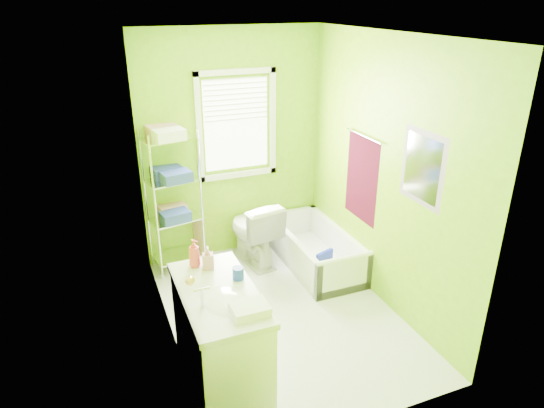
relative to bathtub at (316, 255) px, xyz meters
name	(u,v)px	position (x,y,z in m)	size (l,w,h in m)	color
ground	(281,313)	(-0.73, -0.70, -0.14)	(2.90, 2.90, 0.00)	silver
room_envelope	(283,164)	(-0.73, -0.70, 1.40)	(2.14, 2.94, 2.62)	#70A407
window	(236,119)	(-0.68, 0.73, 1.47)	(0.92, 0.05, 1.22)	white
door	(196,307)	(-1.76, -1.69, 0.86)	(0.09, 0.80, 2.00)	white
right_wall_decor	(384,174)	(0.31, -0.72, 1.18)	(0.04, 1.48, 1.17)	#3E0717
bathtub	(316,255)	(0.00, 0.00, 0.00)	(0.65, 1.39, 0.45)	white
toilet	(253,231)	(-0.63, 0.36, 0.25)	(0.44, 0.77, 0.78)	white
vanity	(221,333)	(-1.51, -1.31, 0.30)	(0.56, 1.10, 1.07)	white
wire_shelf_unit	(173,185)	(-1.46, 0.58, 0.86)	(0.60, 0.49, 1.64)	silver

